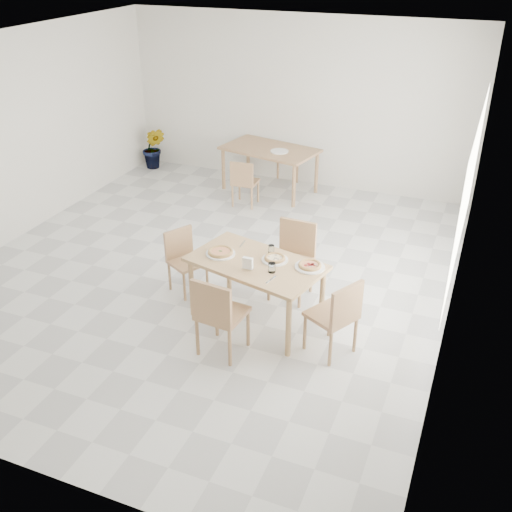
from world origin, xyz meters
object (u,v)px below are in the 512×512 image
at_px(main_table, 256,269).
at_px(napkin_holder, 248,264).
at_px(plate_mushroom, 275,260).
at_px(chair_back_s, 244,180).
at_px(plate_pepperoni, 310,267).
at_px(tumbler_b, 271,249).
at_px(chair_south, 218,312).
at_px(pizza_mushroom, 275,258).
at_px(chair_west, 184,256).
at_px(tumbler_a, 272,268).
at_px(plate_empty, 279,151).
at_px(second_table, 270,153).
at_px(pizza_margherita, 220,252).
at_px(potted_plant, 154,148).
at_px(chair_north, 294,254).
at_px(chair_back_n, 296,147).
at_px(pizza_pepperoni, 310,265).
at_px(chair_east, 337,313).
at_px(plate_margherita, 221,253).

xyz_separation_m(main_table, napkin_holder, (-0.02, -0.18, 0.15)).
distance_m(plate_mushroom, chair_back_s, 3.23).
xyz_separation_m(plate_mushroom, chair_back_s, (-1.57, 2.81, -0.31)).
bearing_deg(chair_back_s, plate_pepperoni, 121.51).
bearing_deg(plate_pepperoni, tumbler_b, 161.75).
relative_size(chair_south, tumbler_b, 10.25).
bearing_deg(tumbler_b, plate_mushroom, -57.41).
bearing_deg(pizza_mushroom, chair_west, 170.61).
bearing_deg(tumbler_a, pizza_mushroom, 103.39).
relative_size(main_table, chair_back_s, 2.08).
xyz_separation_m(chair_west, napkin_holder, (1.05, -0.49, 0.36)).
bearing_deg(tumbler_b, plate_empty, 108.56).
xyz_separation_m(tumbler_a, second_table, (-1.48, 3.83, -0.13)).
relative_size(pizza_mushroom, napkin_holder, 2.15).
bearing_deg(pizza_margherita, plate_empty, 99.66).
height_order(chair_south, potted_plant, chair_south).
xyz_separation_m(chair_north, plate_empty, (-1.23, 2.86, 0.23)).
height_order(chair_north, second_table, chair_north).
xyz_separation_m(plate_mushroom, plate_pepperoni, (0.40, -0.01, 0.00)).
relative_size(plate_pepperoni, second_table, 0.19).
relative_size(chair_west, plate_mushroom, 2.68).
xyz_separation_m(plate_mushroom, potted_plant, (-3.81, 3.84, -0.37)).
distance_m(pizza_margherita, chair_back_n, 4.57).
bearing_deg(plate_mushroom, pizza_margherita, -171.61).
height_order(pizza_mushroom, pizza_pepperoni, same).
bearing_deg(chair_east, second_table, -122.15).
relative_size(chair_south, pizza_margherita, 2.47).
xyz_separation_m(tumbler_a, tumbler_b, (-0.16, 0.41, -0.01)).
relative_size(chair_north, plate_pepperoni, 2.85).
height_order(main_table, second_table, same).
height_order(chair_north, napkin_holder, chair_north).
relative_size(main_table, tumbler_b, 17.96).
xyz_separation_m(chair_west, tumbler_b, (1.14, -0.05, 0.34)).
xyz_separation_m(pizza_pepperoni, napkin_holder, (-0.60, -0.28, 0.03)).
bearing_deg(plate_empty, chair_west, -90.53).
relative_size(chair_west, chair_east, 0.89).
relative_size(pizza_pepperoni, napkin_holder, 1.94).
relative_size(chair_west, tumbler_b, 8.74).
xyz_separation_m(pizza_mushroom, tumbler_a, (0.06, -0.25, 0.02)).
relative_size(pizza_mushroom, potted_plant, 0.38).
relative_size(pizza_mushroom, chair_back_s, 0.38).
bearing_deg(plate_pepperoni, chair_north, 121.94).
bearing_deg(tumbler_b, plate_pepperoni, -18.25).
bearing_deg(napkin_holder, pizza_margherita, 154.11).
bearing_deg(tumbler_a, chair_back_s, 117.99).
bearing_deg(pizza_margherita, tumbler_b, 26.15).
bearing_deg(napkin_holder, pizza_pepperoni, 24.14).
bearing_deg(plate_margherita, plate_mushroom, 8.39).
bearing_deg(chair_west, plate_mushroom, -70.81).
bearing_deg(chair_west, pizza_mushroom, -70.81).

